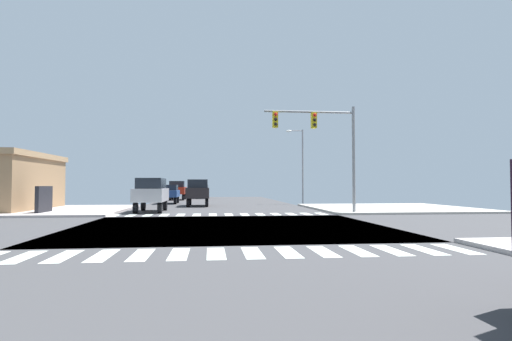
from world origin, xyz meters
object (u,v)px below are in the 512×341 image
at_px(traffic_signal_mast, 320,134).
at_px(street_lamp, 300,159).
at_px(suv_trailing_2, 198,190).
at_px(sedan_queued_4, 202,190).
at_px(pickup_outer_1, 177,190).
at_px(sedan_nearside_1, 169,192).
at_px(suv_leading_1, 151,192).

bearing_deg(traffic_signal_mast, street_lamp, 82.60).
bearing_deg(suv_trailing_2, street_lamp, -161.49).
bearing_deg(sedan_queued_4, pickup_outer_1, 59.33).
xyz_separation_m(sedan_nearside_1, suv_trailing_2, (3.00, -5.03, 0.28)).
height_order(sedan_nearside_1, sedan_queued_4, same).
bearing_deg(sedan_queued_4, suv_leading_1, 83.84).
relative_size(traffic_signal_mast, sedan_nearside_1, 1.62).
bearing_deg(traffic_signal_mast, suv_leading_1, 162.75).
bearing_deg(sedan_nearside_1, suv_trailing_2, 120.81).
xyz_separation_m(suv_trailing_2, pickup_outer_1, (-3.00, 15.25, -0.10)).
bearing_deg(traffic_signal_mast, sedan_nearside_1, 124.87).
bearing_deg(pickup_outer_1, sedan_nearside_1, 90.00).
relative_size(suv_leading_1, pickup_outer_1, 0.90).
height_order(street_lamp, sedan_nearside_1, street_lamp).
height_order(traffic_signal_mast, pickup_outer_1, traffic_signal_mast).
bearing_deg(street_lamp, pickup_outer_1, 137.51).
distance_m(street_lamp, sedan_queued_4, 19.97).
relative_size(traffic_signal_mast, sedan_queued_4, 1.62).
distance_m(traffic_signal_mast, sedan_nearside_1, 19.88).
height_order(sedan_nearside_1, suv_trailing_2, suv_trailing_2).
xyz_separation_m(sedan_nearside_1, sedan_queued_4, (3.00, 15.27, 0.00)).
distance_m(suv_leading_1, suv_trailing_2, 8.07).
bearing_deg(street_lamp, sedan_nearside_1, 172.61).
height_order(traffic_signal_mast, sedan_nearside_1, traffic_signal_mast).
relative_size(street_lamp, suv_leading_1, 1.61).
xyz_separation_m(sedan_nearside_1, suv_leading_1, (-0.00, -12.52, 0.28)).
bearing_deg(traffic_signal_mast, pickup_outer_1, 113.03).
distance_m(sedan_nearside_1, suv_leading_1, 12.52).
height_order(traffic_signal_mast, suv_trailing_2, traffic_signal_mast).
relative_size(sedan_nearside_1, suv_trailing_2, 0.93).
distance_m(suv_leading_1, pickup_outer_1, 22.74).
distance_m(sedan_queued_4, pickup_outer_1, 5.88).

